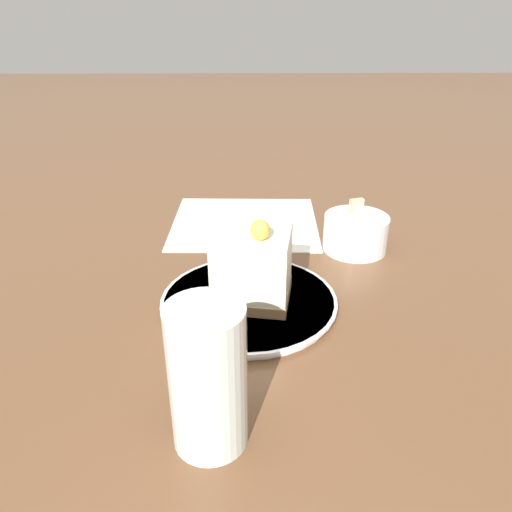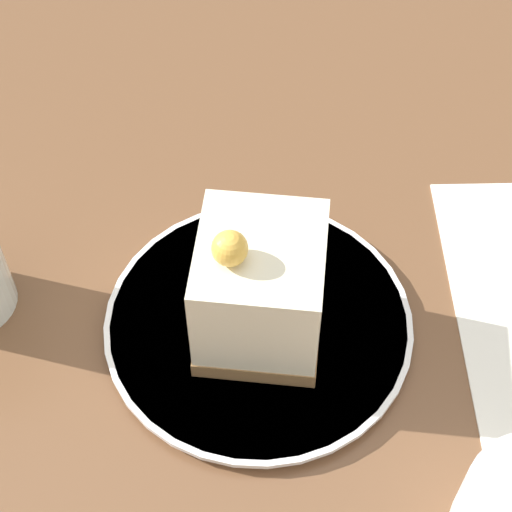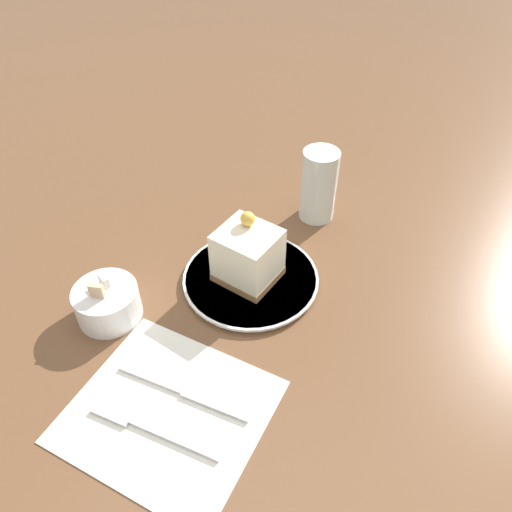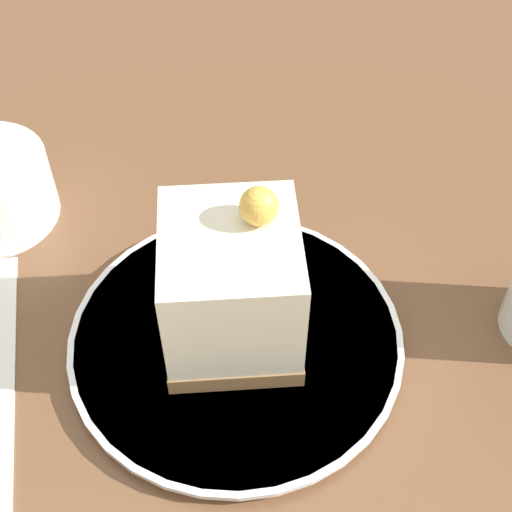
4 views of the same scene
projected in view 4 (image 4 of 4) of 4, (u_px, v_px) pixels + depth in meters
ground_plane at (265, 348)px, 0.45m from camera, size 4.00×4.00×0.00m
plate at (236, 339)px, 0.45m from camera, size 0.21×0.21×0.01m
cake_slice at (232, 286)px, 0.42m from camera, size 0.09×0.10×0.11m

